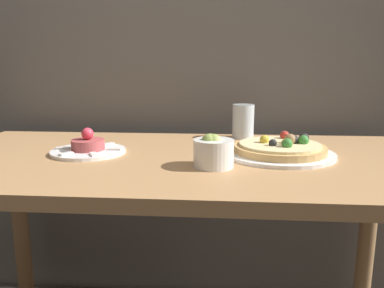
% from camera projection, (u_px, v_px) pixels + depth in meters
% --- Properties ---
extents(dining_table, '(1.46, 0.72, 0.73)m').
position_uv_depth(dining_table, '(178.00, 188.00, 1.09)').
color(dining_table, '#AD7F51').
rests_on(dining_table, ground_plane).
extents(pizza_plate, '(0.31, 0.31, 0.06)m').
position_uv_depth(pizza_plate, '(280.00, 149.00, 1.07)').
color(pizza_plate, white).
rests_on(pizza_plate, dining_table).
extents(tartare_plate, '(0.22, 0.22, 0.08)m').
position_uv_depth(tartare_plate, '(88.00, 148.00, 1.10)').
color(tartare_plate, white).
rests_on(tartare_plate, dining_table).
extents(small_bowl, '(0.10, 0.10, 0.09)m').
position_uv_depth(small_bowl, '(213.00, 150.00, 0.94)').
color(small_bowl, white).
rests_on(small_bowl, dining_table).
extents(drinking_glass, '(0.08, 0.08, 0.12)m').
position_uv_depth(drinking_glass, '(243.00, 121.00, 1.32)').
color(drinking_glass, silver).
rests_on(drinking_glass, dining_table).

